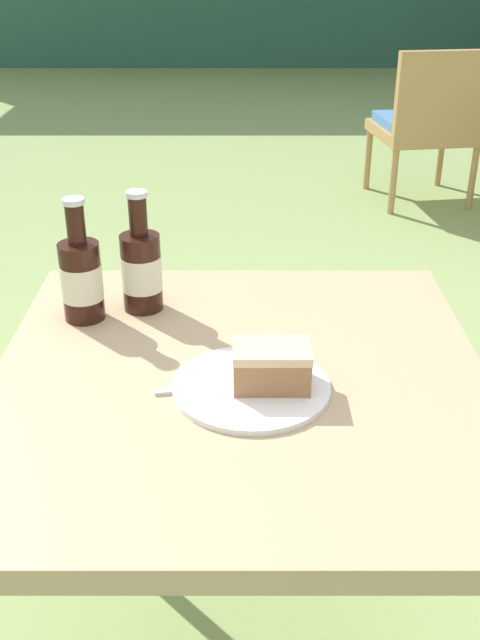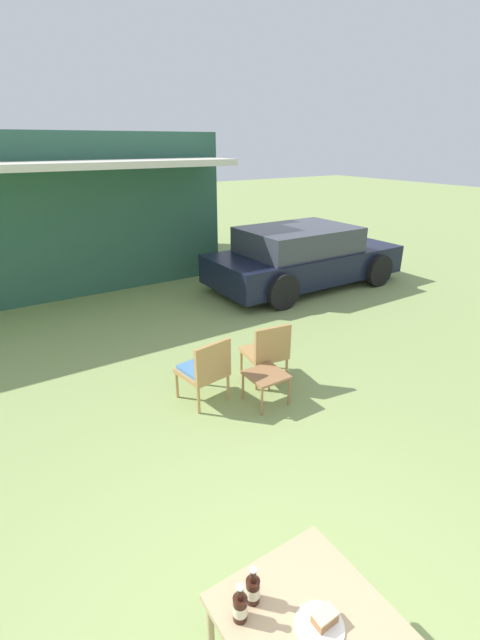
# 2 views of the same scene
# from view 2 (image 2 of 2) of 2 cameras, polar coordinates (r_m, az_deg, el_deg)

# --- Properties ---
(cabin_building) EXTENTS (8.02, 5.66, 3.15)m
(cabin_building) POSITION_cam_2_polar(r_m,az_deg,el_deg) (11.11, -28.06, 13.02)
(cabin_building) COLOR #2D5B47
(cabin_building) RESTS_ON ground_plane
(parked_car) EXTENTS (4.29, 2.08, 1.30)m
(parked_car) POSITION_cam_2_polar(r_m,az_deg,el_deg) (9.50, 8.35, 8.31)
(parked_car) COLOR black
(parked_car) RESTS_ON ground_plane
(wicker_chair_cushioned) EXTENTS (0.57, 0.58, 0.84)m
(wicker_chair_cushioned) POSITION_cam_2_polar(r_m,az_deg,el_deg) (5.17, -4.70, -6.43)
(wicker_chair_cushioned) COLOR #B2844C
(wicker_chair_cushioned) RESTS_ON ground_plane
(wicker_chair_plain) EXTENTS (0.57, 0.57, 0.84)m
(wicker_chair_plain) POSITION_cam_2_polar(r_m,az_deg,el_deg) (5.58, 3.64, -4.01)
(wicker_chair_plain) COLOR #B2844C
(wicker_chair_plain) RESTS_ON ground_plane
(garden_side_table) EXTENTS (0.45, 0.45, 0.40)m
(garden_side_table) POSITION_cam_2_polar(r_m,az_deg,el_deg) (5.19, 3.49, -7.63)
(garden_side_table) COLOR #996B42
(garden_side_table) RESTS_ON ground_plane
(patio_table) EXTENTS (0.82, 0.86, 0.70)m
(patio_table) POSITION_cam_2_polar(r_m,az_deg,el_deg) (2.75, 9.27, -35.55)
(patio_table) COLOR tan
(patio_table) RESTS_ON ground_plane
(cake_on_plate) EXTENTS (0.25, 0.25, 0.08)m
(cake_on_plate) POSITION_cam_2_polar(r_m,az_deg,el_deg) (2.67, 10.89, -34.77)
(cake_on_plate) COLOR white
(cake_on_plate) RESTS_ON patio_table
(cola_bottle_near) EXTENTS (0.08, 0.08, 0.24)m
(cola_bottle_near) POSITION_cam_2_polar(r_m,az_deg,el_deg) (2.66, 1.72, -32.25)
(cola_bottle_near) COLOR black
(cola_bottle_near) RESTS_ON patio_table
(cola_bottle_far) EXTENTS (0.08, 0.08, 0.24)m
(cola_bottle_far) POSITION_cam_2_polar(r_m,az_deg,el_deg) (2.61, 0.01, -33.93)
(cola_bottle_far) COLOR black
(cola_bottle_far) RESTS_ON patio_table
(fork) EXTENTS (0.19, 0.04, 0.01)m
(fork) POSITION_cam_2_polar(r_m,az_deg,el_deg) (2.66, 9.35, -35.89)
(fork) COLOR silver
(fork) RESTS_ON patio_table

